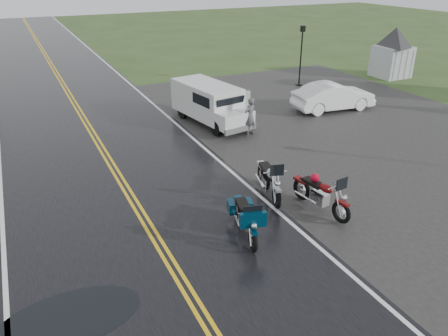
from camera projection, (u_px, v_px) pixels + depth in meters
name	position (u px, v px, depth m)	size (l,w,h in m)	color
ground	(162.00, 250.00, 11.61)	(120.00, 120.00, 0.00)	#2D471E
road	(91.00, 131.00, 19.74)	(8.00, 100.00, 0.04)	black
parking_pad	(356.00, 129.00, 20.03)	(14.00, 24.00, 0.03)	black
visitor_center	(395.00, 40.00, 28.26)	(16.00, 10.00, 4.80)	#A8AAAD
motorcycle_red	(342.00, 204.00, 12.48)	(0.84, 2.32, 1.37)	#5C0A0A
motorcycle_teal	(253.00, 232.00, 11.25)	(0.80, 2.20, 1.30)	#05283B
motorcycle_silver	(277.00, 189.00, 13.24)	(0.86, 2.36, 1.40)	#93959A
van_white	(217.00, 116.00, 18.87)	(1.80, 4.79, 1.88)	silver
person_at_van	(250.00, 117.00, 19.04)	(0.60, 0.40, 1.66)	#494A4E
sedan_white	(333.00, 97.00, 22.34)	(1.48, 4.25, 1.40)	white
lamp_post_far_right	(301.00, 56.00, 26.38)	(0.31, 0.31, 3.63)	black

